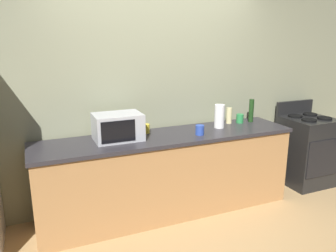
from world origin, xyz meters
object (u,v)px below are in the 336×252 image
object	(u,v)px
mug_green	(240,118)
paper_towel_roll	(219,116)
mug_yellow	(146,129)
mug_blue	(200,130)
stove_range	(306,150)
microwave	(118,127)
bottle_wine	(251,111)
bottle_hand_soap	(229,116)

from	to	relation	value
mug_green	paper_towel_roll	bearing A→B (deg)	-164.50
mug_green	mug_yellow	bearing A→B (deg)	179.16
paper_towel_roll	mug_blue	xyz separation A→B (m)	(-0.35, -0.17, -0.08)
mug_green	mug_blue	world-z (taller)	mug_green
paper_towel_roll	mug_blue	size ratio (longest dim) A/B	2.57
stove_range	paper_towel_roll	size ratio (longest dim) A/B	4.00
stove_range	mug_blue	world-z (taller)	stove_range
stove_range	microwave	xyz separation A→B (m)	(-2.53, 0.05, 0.57)
bottle_wine	mug_yellow	world-z (taller)	bottle_wine
bottle_wine	mug_blue	xyz separation A→B (m)	(-0.85, -0.26, -0.09)
bottle_hand_soap	mug_green	world-z (taller)	bottle_hand_soap
mug_blue	mug_yellow	bearing A→B (deg)	150.52
bottle_wine	bottle_hand_soap	world-z (taller)	bottle_wine
bottle_hand_soap	mug_green	size ratio (longest dim) A/B	1.79
microwave	bottle_wine	world-z (taller)	bottle_wine
stove_range	bottle_hand_soap	xyz separation A→B (m)	(-1.12, 0.18, 0.53)
microwave	bottle_wine	bearing A→B (deg)	2.96
paper_towel_roll	mug_yellow	size ratio (longest dim) A/B	2.73
mug_yellow	mug_blue	world-z (taller)	mug_blue
bottle_wine	bottle_hand_soap	size ratio (longest dim) A/B	1.48
stove_range	mug_blue	xyz separation A→B (m)	(-1.68, -0.12, 0.49)
stove_range	paper_towel_roll	bearing A→B (deg)	177.85
bottle_hand_soap	mug_yellow	size ratio (longest dim) A/B	1.94
bottle_hand_soap	paper_towel_roll	bearing A→B (deg)	-149.36
mug_yellow	bottle_wine	bearing A→B (deg)	-1.26
stove_range	bottle_hand_soap	world-z (taller)	bottle_hand_soap
mug_yellow	mug_blue	size ratio (longest dim) A/B	0.94
stove_range	paper_towel_roll	world-z (taller)	paper_towel_roll
bottle_hand_soap	mug_yellow	bearing A→B (deg)	-179.31
paper_towel_roll	mug_green	xyz separation A→B (m)	(0.35, 0.10, -0.08)
mug_green	mug_yellow	size ratio (longest dim) A/B	1.09
stove_range	microwave	world-z (taller)	microwave
microwave	mug_yellow	bearing A→B (deg)	19.03
bottle_wine	mug_blue	world-z (taller)	bottle_wine
bottle_hand_soap	mug_yellow	xyz separation A→B (m)	(-1.07, -0.01, -0.05)
microwave	bottle_hand_soap	bearing A→B (deg)	5.29
paper_towel_roll	bottle_wine	xyz separation A→B (m)	(0.51, 0.09, 0.01)
bottle_wine	mug_yellow	distance (m)	1.36
paper_towel_roll	bottle_hand_soap	bearing A→B (deg)	30.64
stove_range	mug_yellow	world-z (taller)	stove_range
mug_yellow	mug_blue	bearing A→B (deg)	-29.48
paper_towel_roll	bottle_hand_soap	world-z (taller)	paper_towel_roll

